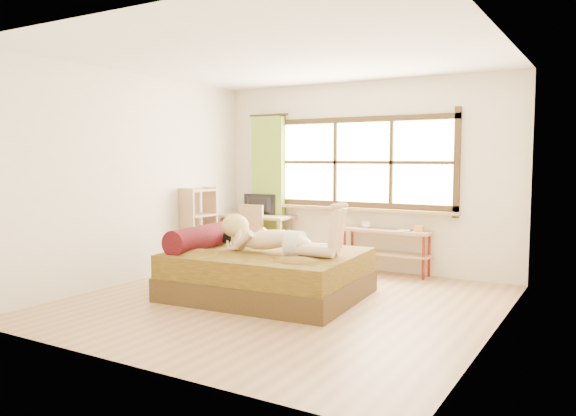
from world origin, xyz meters
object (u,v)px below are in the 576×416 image
Objects in this scene: desk at (256,221)px; kitten at (223,235)px; woman at (277,226)px; bookshelf at (199,228)px; chair at (248,232)px; pipe_shelf at (387,241)px; bed at (264,271)px.

kitten is at bearing -71.72° from desk.
bookshelf is at bearing 149.32° from woman.
chair reaches higher than pipe_shelf.
kitten reaches higher than desk.
bed is 2.44× the size of chair.
chair is (-0.55, 1.32, -0.15)m from kitten.
pipe_shelf is 2.72m from bookshelf.
pipe_shelf is (1.46, 1.80, -0.20)m from kitten.
kitten reaches higher than pipe_shelf.
pipe_shelf is at bearing 10.88° from chair.
kitten is at bearing 165.93° from woman.
kitten is 0.27× the size of desk.
woman is 1.18× the size of pipe_shelf.
bed is 7.05× the size of kitten.
desk is 0.95× the size of pipe_shelf.
desk is (-1.31, 1.79, 0.35)m from bed.
bed reaches higher than pipe_shelf.
chair is at bearing 108.39° from kitten.
woman is (0.20, -0.05, 0.56)m from bed.
bookshelf is (-1.94, 0.96, -0.25)m from woman.
bed is 1.78× the size of pipe_shelf.
bed is at bearing -56.41° from desk.
woman is at bearing -14.07° from kitten.
kitten is (-0.87, 0.15, -0.19)m from woman.
chair is 0.78× the size of bookshelf.
pipe_shelf is at bearing 26.09° from bookshelf.
desk is 1.30× the size of chair.
kitten is at bearing -70.05° from chair.
woman is at bearing -48.66° from chair.
woman is at bearing -53.14° from desk.
bookshelf reaches higher than woman.
bookshelf reaches higher than pipe_shelf.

